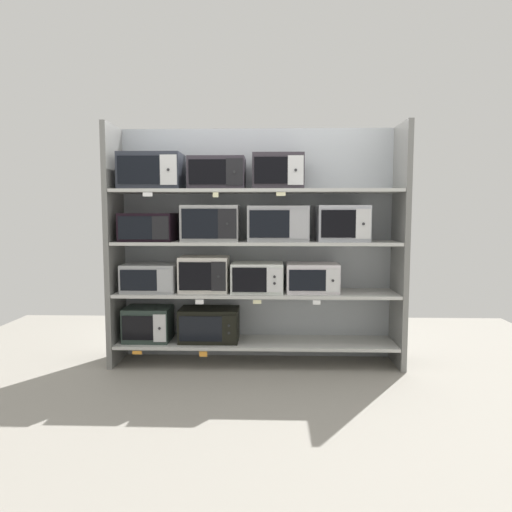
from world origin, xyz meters
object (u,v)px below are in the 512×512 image
object	(u,v)px
microwave_5	(312,278)
microwave_12	(278,172)
microwave_1	(209,325)
microwave_4	(257,277)
microwave_7	(211,223)
microwave_10	(152,172)
microwave_8	(278,224)
microwave_3	(204,274)
microwave_0	(148,324)
microwave_9	(342,223)
microwave_6	(149,227)
microwave_11	(217,174)
microwave_2	(151,277)

from	to	relation	value
microwave_5	microwave_12	size ratio (longest dim) A/B	1.04
microwave_1	microwave_4	size ratio (longest dim) A/B	1.16
microwave_7	microwave_4	bearing A→B (deg)	-0.01
microwave_10	microwave_8	bearing A→B (deg)	0.00
microwave_3	microwave_0	bearing A→B (deg)	179.97
microwave_9	microwave_12	xyz separation A→B (m)	(-0.61, 0.00, 0.48)
microwave_7	microwave_9	world-z (taller)	microwave_7
microwave_8	microwave_9	distance (m)	0.60
microwave_1	microwave_9	distance (m)	1.60
microwave_6	microwave_8	world-z (taller)	microwave_8
microwave_10	microwave_12	bearing A→B (deg)	0.00
microwave_3	microwave_6	distance (m)	0.69
microwave_1	microwave_11	world-z (taller)	microwave_11
microwave_2	microwave_0	bearing A→B (deg)	179.89
microwave_9	microwave_8	bearing A→B (deg)	-180.00
microwave_0	microwave_11	bearing A→B (deg)	-0.01
microwave_9	microwave_0	bearing A→B (deg)	180.00
microwave_2	microwave_8	size ratio (longest dim) A/B	0.90
microwave_9	microwave_11	distance (m)	1.26
microwave_7	microwave_12	distance (m)	0.79
microwave_4	microwave_3	bearing A→B (deg)	179.98
microwave_0	microwave_5	size ratio (longest dim) A/B	0.90
microwave_1	microwave_2	world-z (taller)	microwave_2
microwave_4	microwave_5	distance (m)	0.52
microwave_1	microwave_5	distance (m)	1.09
microwave_0	microwave_5	world-z (taller)	microwave_5
microwave_1	microwave_2	distance (m)	0.72
microwave_1	microwave_9	size ratio (longest dim) A/B	1.19
microwave_0	microwave_8	bearing A→B (deg)	-0.01
microwave_11	microwave_12	distance (m)	0.57
microwave_3	microwave_5	distance (m)	1.03
microwave_3	microwave_7	world-z (taller)	microwave_7
microwave_4	microwave_7	xyz separation A→B (m)	(-0.44, 0.00, 0.51)
microwave_1	microwave_11	distance (m)	1.44
microwave_12	microwave_8	bearing A→B (deg)	-2.44
microwave_6	microwave_11	xyz separation A→B (m)	(0.66, 0.00, 0.50)
microwave_9	microwave_10	bearing A→B (deg)	-180.00
microwave_0	microwave_9	world-z (taller)	microwave_9
microwave_2	microwave_11	bearing A→B (deg)	-0.01
microwave_5	microwave_12	xyz separation A→B (m)	(-0.33, -0.00, 0.99)
microwave_1	microwave_3	size ratio (longest dim) A/B	1.22
microwave_9	microwave_10	xyz separation A→B (m)	(-1.79, -0.00, 0.48)
microwave_6	microwave_8	xyz separation A→B (m)	(1.23, 0.00, 0.03)
microwave_4	microwave_11	xyz separation A→B (m)	(-0.37, 0.00, 0.98)
microwave_5	microwave_11	bearing A→B (deg)	-179.99
microwave_2	microwave_9	xyz separation A→B (m)	(1.82, -0.00, 0.52)
microwave_6	microwave_7	xyz separation A→B (m)	(0.59, -0.00, 0.04)
microwave_7	microwave_9	bearing A→B (deg)	0.01
microwave_0	microwave_10	bearing A→B (deg)	-0.13
microwave_9	microwave_12	size ratio (longest dim) A/B	1.01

